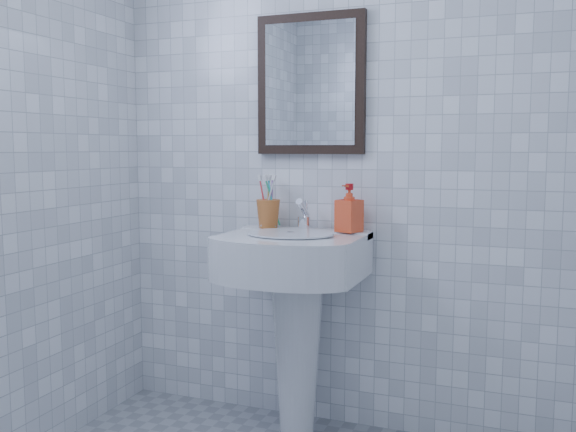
% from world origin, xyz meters
% --- Properties ---
extents(wall_back, '(2.20, 0.02, 2.50)m').
position_xyz_m(wall_back, '(0.00, 1.20, 1.25)').
color(wall_back, white).
rests_on(wall_back, ground).
extents(washbasin, '(0.59, 0.43, 0.91)m').
position_xyz_m(washbasin, '(-0.17, 0.99, 0.61)').
color(washbasin, white).
rests_on(washbasin, ground).
extents(faucet, '(0.06, 0.13, 0.14)m').
position_xyz_m(faucet, '(-0.17, 1.10, 0.96)').
color(faucet, silver).
rests_on(faucet, washbasin).
extents(toothbrush_cup, '(0.14, 0.14, 0.13)m').
position_xyz_m(toothbrush_cup, '(-0.34, 1.10, 0.97)').
color(toothbrush_cup, '#B35E26').
rests_on(toothbrush_cup, washbasin).
extents(soap_dispenser, '(0.12, 0.12, 0.21)m').
position_xyz_m(soap_dispenser, '(0.04, 1.10, 1.01)').
color(soap_dispenser, red).
rests_on(soap_dispenser, washbasin).
extents(wall_mirror, '(0.50, 0.04, 0.62)m').
position_xyz_m(wall_mirror, '(-0.17, 1.18, 1.55)').
color(wall_mirror, black).
rests_on(wall_mirror, wall_back).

